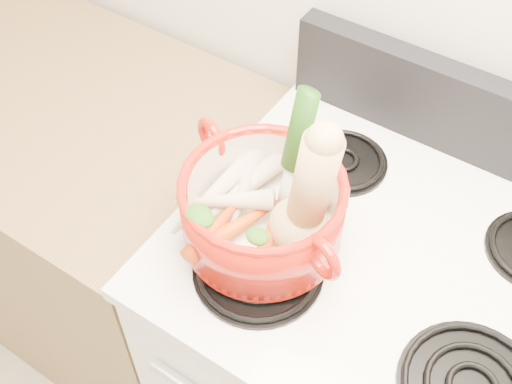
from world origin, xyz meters
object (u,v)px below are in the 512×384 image
Objects in this scene: leek at (293,158)px; squash at (305,194)px; stove_body at (364,377)px; dutch_oven at (263,210)px.

squash is at bearing -34.06° from leek.
stove_body is at bearing 24.57° from leek.
stove_body is 0.69m from squash.
dutch_oven is 0.11m from leek.
stove_body is 0.70m from leek.
stove_body is at bearing 39.72° from squash.
stove_body is 3.37× the size of dutch_oven.
squash and leek have the same top height.
squash is (-0.15, -0.10, 0.67)m from stove_body.
squash is at bearing 22.82° from dutch_oven.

